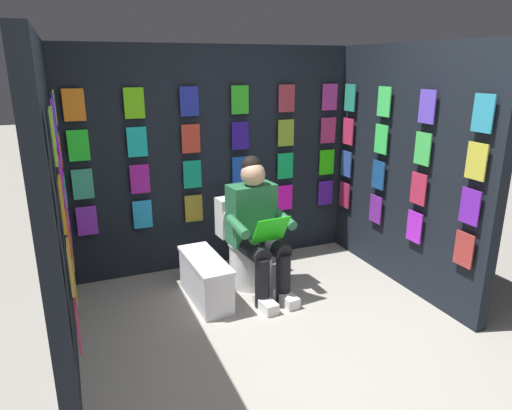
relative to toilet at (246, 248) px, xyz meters
name	(u,v)px	position (x,y,z in m)	size (l,w,h in m)	color
ground_plane	(314,379)	(0.11, 1.47, -0.33)	(30.00, 30.00, 0.00)	#9E998E
display_wall_back	(214,159)	(0.11, -0.55, 0.72)	(2.86, 0.14, 2.10)	black
display_wall_left	(406,168)	(-1.31, 0.49, 0.72)	(0.14, 1.98, 2.10)	black
display_wall_right	(51,205)	(1.54, 0.49, 0.72)	(0.14, 1.98, 2.10)	black
toilet	(246,248)	(0.00, 0.00, 0.00)	(0.43, 0.57, 0.77)	white
person_reading	(258,227)	(-0.02, 0.23, 0.27)	(0.55, 0.71, 1.19)	#286B42
comic_longbox_near	(206,279)	(0.45, 0.22, -0.13)	(0.30, 0.73, 0.39)	silver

